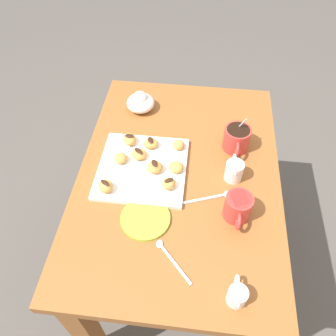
# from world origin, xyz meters

# --- Properties ---
(ground_plane) EXTENTS (8.00, 8.00, 0.00)m
(ground_plane) POSITION_xyz_m (0.00, 0.00, 0.00)
(ground_plane) COLOR #514C47
(dining_table) EXTENTS (1.00, 0.69, 0.75)m
(dining_table) POSITION_xyz_m (0.00, 0.00, 0.60)
(dining_table) COLOR #935628
(dining_table) RESTS_ON ground_plane
(pastry_plate_square) EXTENTS (0.30, 0.30, 0.02)m
(pastry_plate_square) POSITION_xyz_m (-0.00, -0.13, 0.76)
(pastry_plate_square) COLOR white
(pastry_plate_square) RESTS_ON dining_table
(coffee_mug_red_left) EXTENTS (0.13, 0.09, 0.14)m
(coffee_mug_red_left) POSITION_xyz_m (-0.14, 0.19, 0.80)
(coffee_mug_red_left) COLOR red
(coffee_mug_red_left) RESTS_ON dining_table
(coffee_mug_red_right) EXTENTS (0.12, 0.08, 0.09)m
(coffee_mug_red_right) POSITION_xyz_m (0.15, 0.19, 0.80)
(coffee_mug_red_right) COLOR red
(coffee_mug_red_right) RESTS_ON dining_table
(cream_pitcher_white) EXTENTS (0.10, 0.06, 0.07)m
(cream_pitcher_white) POSITION_xyz_m (-0.00, 0.18, 0.79)
(cream_pitcher_white) COLOR white
(cream_pitcher_white) RESTS_ON dining_table
(ice_cream_bowl) EXTENTS (0.11, 0.11, 0.08)m
(ice_cream_bowl) POSITION_xyz_m (-0.32, -0.19, 0.79)
(ice_cream_bowl) COLOR white
(ice_cream_bowl) RESTS_ON dining_table
(chocolate_sauce_pitcher) EXTENTS (0.09, 0.05, 0.06)m
(chocolate_sauce_pitcher) POSITION_xyz_m (0.41, 0.19, 0.78)
(chocolate_sauce_pitcher) COLOR white
(chocolate_sauce_pitcher) RESTS_ON dining_table
(saucer_lime_left) EXTENTS (0.16, 0.16, 0.01)m
(saucer_lime_left) POSITION_xyz_m (0.20, -0.09, 0.75)
(saucer_lime_left) COLOR #9EC633
(saucer_lime_left) RESTS_ON dining_table
(loose_spoon_near_saucer) EXTENTS (0.07, 0.15, 0.01)m
(loose_spoon_near_saucer) POSITION_xyz_m (0.09, 0.12, 0.75)
(loose_spoon_near_saucer) COLOR silver
(loose_spoon_near_saucer) RESTS_ON dining_table
(loose_spoon_by_plate) EXTENTS (0.13, 0.11, 0.01)m
(loose_spoon_by_plate) POSITION_xyz_m (0.31, 0.00, 0.75)
(loose_spoon_by_plate) COLOR silver
(loose_spoon_by_plate) RESTS_ON dining_table
(beignet_0) EXTENTS (0.06, 0.06, 0.04)m
(beignet_0) POSITION_xyz_m (0.01, -0.08, 0.78)
(beignet_0) COLOR #D19347
(beignet_0) RESTS_ON pastry_plate_square
(chocolate_drizzle_0) EXTENTS (0.04, 0.03, 0.00)m
(chocolate_drizzle_0) POSITION_xyz_m (0.01, -0.08, 0.81)
(chocolate_drizzle_0) COLOR #381E11
(chocolate_drizzle_0) RESTS_ON beignet_0
(beignet_1) EXTENTS (0.07, 0.06, 0.03)m
(beignet_1) POSITION_xyz_m (-0.11, -0.19, 0.78)
(beignet_1) COLOR #D19347
(beignet_1) RESTS_ON pastry_plate_square
(chocolate_drizzle_1) EXTENTS (0.02, 0.03, 0.00)m
(chocolate_drizzle_1) POSITION_xyz_m (-0.11, -0.19, 0.80)
(chocolate_drizzle_1) COLOR #381E11
(chocolate_drizzle_1) RESTS_ON beignet_1
(beignet_2) EXTENTS (0.06, 0.06, 0.03)m
(beignet_2) POSITION_xyz_m (-0.10, -0.11, 0.78)
(beignet_2) COLOR #D19347
(beignet_2) RESTS_ON pastry_plate_square
(chocolate_drizzle_2) EXTENTS (0.04, 0.03, 0.00)m
(chocolate_drizzle_2) POSITION_xyz_m (-0.10, -0.11, 0.80)
(chocolate_drizzle_2) COLOR #381E11
(chocolate_drizzle_2) RESTS_ON beignet_2
(beignet_3) EXTENTS (0.06, 0.06, 0.04)m
(beignet_3) POSITION_xyz_m (0.08, -0.03, 0.78)
(beignet_3) COLOR #D19347
(beignet_3) RESTS_ON pastry_plate_square
(chocolate_drizzle_3) EXTENTS (0.03, 0.03, 0.00)m
(chocolate_drizzle_3) POSITION_xyz_m (0.08, -0.03, 0.80)
(chocolate_drizzle_3) COLOR #381E11
(chocolate_drizzle_3) RESTS_ON beignet_3
(beignet_4) EXTENTS (0.05, 0.05, 0.03)m
(beignet_4) POSITION_xyz_m (-0.02, -0.21, 0.78)
(beignet_4) COLOR #D19347
(beignet_4) RESTS_ON pastry_plate_square
(beignet_5) EXTENTS (0.07, 0.07, 0.03)m
(beignet_5) POSITION_xyz_m (0.00, -0.01, 0.78)
(beignet_5) COLOR #D19347
(beignet_5) RESTS_ON pastry_plate_square
(beignet_6) EXTENTS (0.07, 0.07, 0.04)m
(beignet_6) POSITION_xyz_m (0.11, -0.23, 0.78)
(beignet_6) COLOR #D19347
(beignet_6) RESTS_ON pastry_plate_square
(chocolate_drizzle_6) EXTENTS (0.03, 0.04, 0.00)m
(chocolate_drizzle_6) POSITION_xyz_m (0.11, -0.23, 0.80)
(chocolate_drizzle_6) COLOR #381E11
(chocolate_drizzle_6) RESTS_ON beignet_6
(beignet_7) EXTENTS (0.06, 0.06, 0.03)m
(beignet_7) POSITION_xyz_m (-0.10, -0.01, 0.78)
(beignet_7) COLOR #D19347
(beignet_7) RESTS_ON pastry_plate_square
(beignet_8) EXTENTS (0.06, 0.07, 0.03)m
(beignet_8) POSITION_xyz_m (-0.04, -0.15, 0.78)
(beignet_8) COLOR #D19347
(beignet_8) RESTS_ON pastry_plate_square
(chocolate_drizzle_8) EXTENTS (0.04, 0.04, 0.00)m
(chocolate_drizzle_8) POSITION_xyz_m (-0.04, -0.15, 0.80)
(chocolate_drizzle_8) COLOR #381E11
(chocolate_drizzle_8) RESTS_ON beignet_8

